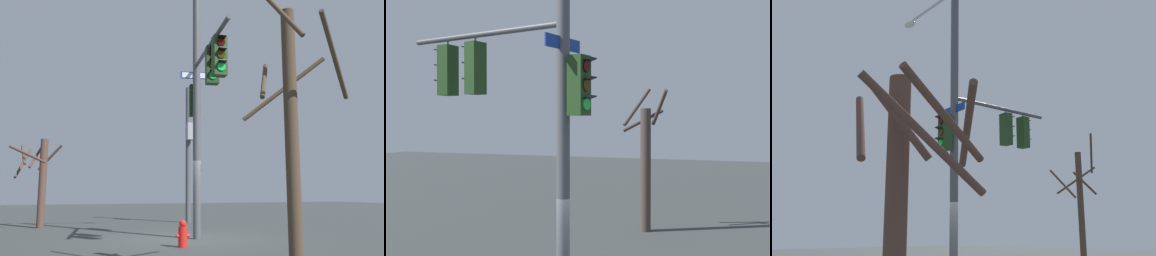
{
  "view_description": "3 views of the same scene",
  "coord_description": "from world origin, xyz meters",
  "views": [
    {
      "loc": [
        -4.58,
        -12.56,
        1.48
      ],
      "look_at": [
        0.39,
        0.5,
        3.68
      ],
      "focal_mm": 38.24,
      "sensor_mm": 36.0,
      "label": 1
    },
    {
      "loc": [
        8.17,
        3.26,
        3.93
      ],
      "look_at": [
        -0.1,
        0.06,
        3.81
      ],
      "focal_mm": 42.68,
      "sensor_mm": 36.0,
      "label": 2
    },
    {
      "loc": [
        -9.06,
        9.8,
        1.55
      ],
      "look_at": [
        -0.16,
        0.03,
        4.69
      ],
      "focal_mm": 42.06,
      "sensor_mm": 36.0,
      "label": 3
    }
  ],
  "objects": [
    {
      "name": "bare_tree_across_street",
      "position": [
        -4.42,
        5.92,
        2.1
      ],
      "size": [
        2.18,
        2.5,
        3.73
      ],
      "color": "brown",
      "rests_on": "ground"
    },
    {
      "name": "main_signal_pole_assembly",
      "position": [
        0.37,
        -0.73,
        5.25
      ],
      "size": [
        3.95,
        4.61,
        9.83
      ],
      "rotation": [
        0.0,
        0.0,
        4.54
      ],
      "color": "#4C4F54",
      "rests_on": "ground"
    },
    {
      "name": "bare_tree_behind_pole",
      "position": [
        -0.4,
        -6.54,
        2.62
      ],
      "size": [
        1.94,
        2.29,
        5.46
      ],
      "color": "#473728",
      "rests_on": "ground"
    }
  ]
}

